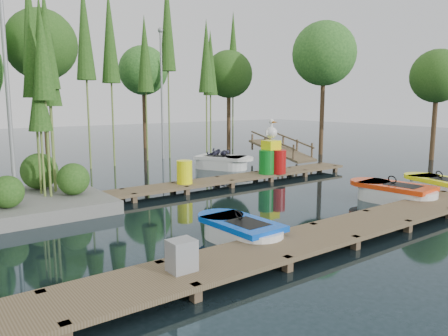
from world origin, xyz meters
TOP-DOWN VIEW (x-y plane):
  - ground_plane at (0.00, 0.00)m, footprint 90.00×90.00m
  - near_dock at (0.00, -4.50)m, footprint 18.00×1.50m
  - far_dock at (1.00, 2.50)m, footprint 15.00×1.20m
  - tree_screen at (-2.04, 10.60)m, footprint 34.42×18.53m
  - lamp_island at (-5.50, 2.50)m, footprint 0.30×0.30m
  - lamp_rear at (4.00, 11.00)m, footprint 0.30×0.30m
  - ramp at (9.00, 6.50)m, footprint 1.50×3.94m
  - boat_blue at (-1.78, -3.21)m, footprint 1.21×2.55m
  - boat_red at (4.83, -3.06)m, footprint 1.59×3.00m
  - boat_yellow_near at (7.25, -3.35)m, footprint 1.81×2.95m
  - boat_white_far at (4.48, 5.99)m, footprint 2.63×3.24m
  - utility_cabinet at (-4.19, -4.50)m, footprint 0.47×0.40m
  - yellow_barrel at (0.19, 2.50)m, footprint 0.57×0.57m
  - drum_cluster at (4.40, 2.34)m, footprint 1.31×1.20m
  - seagull_post at (4.14, 2.50)m, footprint 0.44×0.24m

SIDE VIEW (x-z plane):
  - ground_plane at x=0.00m, z-range 0.00..0.00m
  - far_dock at x=1.00m, z-range -0.02..0.48m
  - near_dock at x=0.00m, z-range -0.02..0.48m
  - boat_blue at x=-1.78m, z-range -0.18..0.67m
  - boat_yellow_near at x=7.25m, z-range -0.20..0.73m
  - boat_red at x=4.83m, z-range -0.20..0.76m
  - boat_white_far at x=4.48m, z-range -0.39..1.02m
  - ramp at x=9.00m, z-range -0.16..1.33m
  - utility_cabinet at x=-4.19m, z-range 0.30..0.88m
  - yellow_barrel at x=0.19m, z-range 0.30..1.15m
  - seagull_post at x=4.14m, z-range 0.42..1.13m
  - drum_cluster at x=4.40m, z-range -0.17..2.09m
  - lamp_island at x=-5.50m, z-range 0.64..7.89m
  - lamp_rear at x=4.00m, z-range 0.64..7.89m
  - tree_screen at x=-2.04m, z-range 0.96..11.27m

